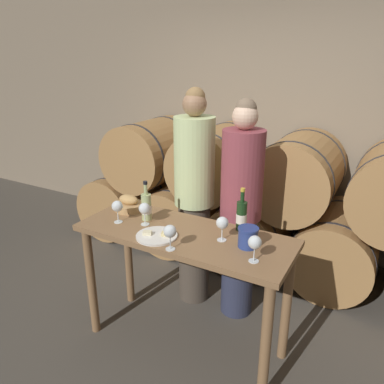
{
  "coord_description": "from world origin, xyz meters",
  "views": [
    {
      "loc": [
        1.14,
        -1.93,
        2.03
      ],
      "look_at": [
        0.0,
        0.11,
        1.17
      ],
      "focal_mm": 35.0,
      "sensor_mm": 36.0,
      "label": 1
    }
  ],
  "objects_px": {
    "wine_bottle_red": "(242,215)",
    "wine_glass_far_right": "(255,243)",
    "wine_bottle_white": "(146,207)",
    "wine_glass_center": "(170,232)",
    "tasting_table": "(184,253)",
    "person_left": "(194,199)",
    "wine_glass_far_left": "(117,207)",
    "wine_glass_left": "(144,209)",
    "blue_crock": "(248,236)",
    "wine_glass_right": "(222,223)",
    "bread_basket": "(129,204)",
    "person_right": "(241,212)",
    "cheese_plate": "(157,236)"
  },
  "relations": [
    {
      "from": "wine_bottle_white",
      "to": "cheese_plate",
      "type": "relative_size",
      "value": 1.07
    },
    {
      "from": "tasting_table",
      "to": "wine_glass_left",
      "type": "xyz_separation_m",
      "value": [
        -0.3,
        -0.03,
        0.28
      ]
    },
    {
      "from": "person_right",
      "to": "blue_crock",
      "type": "bearing_deg",
      "value": -63.83
    },
    {
      "from": "tasting_table",
      "to": "person_left",
      "type": "relative_size",
      "value": 0.81
    },
    {
      "from": "wine_glass_far_right",
      "to": "tasting_table",
      "type": "bearing_deg",
      "value": 166.66
    },
    {
      "from": "person_right",
      "to": "wine_bottle_white",
      "type": "height_order",
      "value": "person_right"
    },
    {
      "from": "blue_crock",
      "to": "wine_glass_right",
      "type": "height_order",
      "value": "wine_glass_right"
    },
    {
      "from": "blue_crock",
      "to": "wine_glass_right",
      "type": "bearing_deg",
      "value": 179.94
    },
    {
      "from": "bread_basket",
      "to": "wine_glass_center",
      "type": "xyz_separation_m",
      "value": [
        0.6,
        -0.37,
        0.07
      ]
    },
    {
      "from": "wine_bottle_white",
      "to": "wine_glass_far_right",
      "type": "distance_m",
      "value": 0.89
    },
    {
      "from": "blue_crock",
      "to": "wine_glass_center",
      "type": "height_order",
      "value": "wine_glass_center"
    },
    {
      "from": "wine_bottle_white",
      "to": "wine_glass_right",
      "type": "xyz_separation_m",
      "value": [
        0.61,
        -0.03,
        0.02
      ]
    },
    {
      "from": "wine_glass_right",
      "to": "wine_glass_far_right",
      "type": "bearing_deg",
      "value": -28.7
    },
    {
      "from": "tasting_table",
      "to": "cheese_plate",
      "type": "relative_size",
      "value": 5.43
    },
    {
      "from": "bread_basket",
      "to": "tasting_table",
      "type": "bearing_deg",
      "value": -12.98
    },
    {
      "from": "wine_bottle_red",
      "to": "wine_glass_left",
      "type": "height_order",
      "value": "wine_bottle_red"
    },
    {
      "from": "tasting_table",
      "to": "person_right",
      "type": "distance_m",
      "value": 0.59
    },
    {
      "from": "wine_glass_left",
      "to": "wine_glass_center",
      "type": "bearing_deg",
      "value": -32.06
    },
    {
      "from": "tasting_table",
      "to": "person_left",
      "type": "height_order",
      "value": "person_left"
    },
    {
      "from": "person_right",
      "to": "cheese_plate",
      "type": "bearing_deg",
      "value": -113.84
    },
    {
      "from": "wine_bottle_white",
      "to": "wine_glass_center",
      "type": "distance_m",
      "value": 0.48
    },
    {
      "from": "cheese_plate",
      "to": "wine_glass_left",
      "type": "xyz_separation_m",
      "value": [
        -0.18,
        0.12,
        0.11
      ]
    },
    {
      "from": "wine_bottle_white",
      "to": "wine_glass_far_right",
      "type": "xyz_separation_m",
      "value": [
        0.87,
        -0.18,
        0.02
      ]
    },
    {
      "from": "wine_glass_far_left",
      "to": "wine_glass_far_right",
      "type": "relative_size",
      "value": 1.0
    },
    {
      "from": "wine_bottle_red",
      "to": "wine_glass_far_right",
      "type": "height_order",
      "value": "wine_bottle_red"
    },
    {
      "from": "bread_basket",
      "to": "wine_glass_left",
      "type": "relative_size",
      "value": 1.33
    },
    {
      "from": "tasting_table",
      "to": "wine_glass_far_left",
      "type": "xyz_separation_m",
      "value": [
        -0.48,
        -0.09,
        0.28
      ]
    },
    {
      "from": "tasting_table",
      "to": "wine_glass_right",
      "type": "relative_size",
      "value": 9.08
    },
    {
      "from": "wine_bottle_red",
      "to": "bread_basket",
      "type": "distance_m",
      "value": 0.88
    },
    {
      "from": "cheese_plate",
      "to": "wine_glass_far_left",
      "type": "bearing_deg",
      "value": 171.08
    },
    {
      "from": "tasting_table",
      "to": "wine_glass_far_right",
      "type": "bearing_deg",
      "value": -13.34
    },
    {
      "from": "wine_bottle_white",
      "to": "cheese_plate",
      "type": "xyz_separation_m",
      "value": [
        0.22,
        -0.19,
        -0.09
      ]
    },
    {
      "from": "wine_glass_left",
      "to": "wine_bottle_red",
      "type": "bearing_deg",
      "value": 22.34
    },
    {
      "from": "wine_glass_far_right",
      "to": "wine_bottle_white",
      "type": "bearing_deg",
      "value": 168.5
    },
    {
      "from": "wine_glass_left",
      "to": "wine_glass_center",
      "type": "xyz_separation_m",
      "value": [
        0.34,
        -0.21,
        0.0
      ]
    },
    {
      "from": "wine_glass_center",
      "to": "blue_crock",
      "type": "bearing_deg",
      "value": 33.16
    },
    {
      "from": "wine_glass_right",
      "to": "wine_glass_far_right",
      "type": "height_order",
      "value": "same"
    },
    {
      "from": "wine_bottle_white",
      "to": "wine_glass_far_left",
      "type": "distance_m",
      "value": 0.2
    },
    {
      "from": "bread_basket",
      "to": "wine_glass_far_right",
      "type": "xyz_separation_m",
      "value": [
        1.09,
        -0.26,
        0.07
      ]
    },
    {
      "from": "wine_glass_far_left",
      "to": "wine_glass_left",
      "type": "distance_m",
      "value": 0.2
    },
    {
      "from": "wine_glass_left",
      "to": "cheese_plate",
      "type": "bearing_deg",
      "value": -33.71
    },
    {
      "from": "wine_glass_center",
      "to": "wine_glass_far_right",
      "type": "height_order",
      "value": "same"
    },
    {
      "from": "wine_bottle_red",
      "to": "wine_glass_center",
      "type": "height_order",
      "value": "wine_bottle_red"
    },
    {
      "from": "wine_glass_center",
      "to": "wine_glass_far_right",
      "type": "xyz_separation_m",
      "value": [
        0.49,
        0.11,
        0.0
      ]
    },
    {
      "from": "wine_glass_far_left",
      "to": "wine_glass_far_right",
      "type": "distance_m",
      "value": 1.02
    },
    {
      "from": "tasting_table",
      "to": "wine_glass_far_right",
      "type": "relative_size",
      "value": 9.08
    },
    {
      "from": "wine_glass_left",
      "to": "wine_glass_right",
      "type": "relative_size",
      "value": 1.0
    },
    {
      "from": "wine_glass_left",
      "to": "wine_glass_far_left",
      "type": "bearing_deg",
      "value": -162.09
    },
    {
      "from": "bread_basket",
      "to": "wine_glass_right",
      "type": "height_order",
      "value": "wine_glass_right"
    },
    {
      "from": "wine_bottle_red",
      "to": "blue_crock",
      "type": "distance_m",
      "value": 0.24
    }
  ]
}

